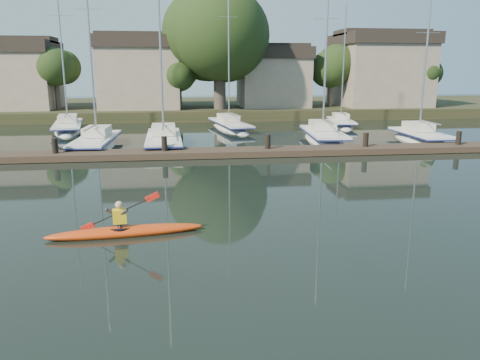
{
  "coord_description": "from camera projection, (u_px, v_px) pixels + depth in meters",
  "views": [
    {
      "loc": [
        -2.09,
        -12.75,
        4.89
      ],
      "look_at": [
        -0.09,
        2.75,
        1.2
      ],
      "focal_mm": 35.0,
      "sensor_mm": 36.0,
      "label": 1
    }
  ],
  "objects": [
    {
      "name": "sailboat_5",
      "position": [
        69.0,
        133.0,
        38.59
      ],
      "size": [
        3.73,
        9.65,
        15.59
      ],
      "rotation": [
        0.0,
        0.0,
        0.17
      ],
      "color": "white",
      "rests_on": "ground"
    },
    {
      "name": "sailboat_3",
      "position": [
        323.0,
        143.0,
        33.3
      ],
      "size": [
        3.23,
        9.11,
        14.38
      ],
      "rotation": [
        0.0,
        0.0,
        -0.1
      ],
      "color": "white",
      "rests_on": "ground"
    },
    {
      "name": "kayak",
      "position": [
        125.0,
        229.0,
        14.14
      ],
      "size": [
        4.77,
        1.14,
        1.51
      ],
      "rotation": [
        0.0,
        0.0,
        0.11
      ],
      "color": "#C34A0F",
      "rests_on": "ground"
    },
    {
      "name": "sailboat_6",
      "position": [
        230.0,
        131.0,
        39.89
      ],
      "size": [
        3.54,
        9.99,
        15.57
      ],
      "rotation": [
        0.0,
        0.0,
        0.15
      ],
      "color": "white",
      "rests_on": "ground"
    },
    {
      "name": "sailboat_2",
      "position": [
        164.0,
        149.0,
        30.95
      ],
      "size": [
        2.56,
        9.93,
        16.34
      ],
      "rotation": [
        0.0,
        0.0,
        0.03
      ],
      "color": "white",
      "rests_on": "ground"
    },
    {
      "name": "sailboat_7",
      "position": [
        341.0,
        128.0,
        41.87
      ],
      "size": [
        3.17,
        7.49,
        11.71
      ],
      "rotation": [
        0.0,
        0.0,
        -0.18
      ],
      "color": "white",
      "rests_on": "ground"
    },
    {
      "name": "dock",
      "position": [
        217.0,
        153.0,
        27.16
      ],
      "size": [
        34.0,
        2.0,
        1.8
      ],
      "color": "#403024",
      "rests_on": "ground"
    },
    {
      "name": "ground",
      "position": [
        255.0,
        241.0,
        13.69
      ],
      "size": [
        160.0,
        160.0,
        0.0
      ],
      "primitive_type": "plane",
      "color": "black",
      "rests_on": "ground"
    },
    {
      "name": "shore",
      "position": [
        212.0,
        85.0,
        52.04
      ],
      "size": [
        90.0,
        25.25,
        12.75
      ],
      "color": "black",
      "rests_on": "ground"
    },
    {
      "name": "sailboat_4",
      "position": [
        420.0,
        144.0,
        32.91
      ],
      "size": [
        2.45,
        7.58,
        12.8
      ],
      "rotation": [
        0.0,
        0.0,
        -0.03
      ],
      "color": "white",
      "rests_on": "ground"
    },
    {
      "name": "sailboat_1",
      "position": [
        97.0,
        150.0,
        30.35
      ],
      "size": [
        2.57,
        9.08,
        14.73
      ],
      "rotation": [
        0.0,
        0.0,
        -0.04
      ],
      "color": "white",
      "rests_on": "ground"
    }
  ]
}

